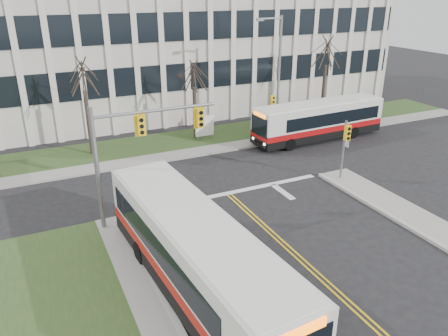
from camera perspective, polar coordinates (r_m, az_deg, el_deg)
ground at (r=19.39m, az=11.39°, el=-12.89°), size 120.00×120.00×0.00m
sidewalk_cross at (r=33.26m, az=3.01°, el=3.17°), size 44.00×1.60×0.14m
building_lawn at (r=35.62m, az=0.88°, el=4.51°), size 44.00×5.00×0.12m
office_building at (r=45.23m, az=-6.07°, el=15.98°), size 40.00×16.00×12.00m
mast_arm_signal at (r=21.15m, az=-12.05°, el=3.17°), size 6.11×0.38×6.20m
signal_pole_near at (r=27.22m, az=15.55°, el=3.29°), size 0.34×0.39×3.80m
signal_pole_far at (r=33.77m, az=6.25°, el=7.68°), size 0.34×0.39×3.80m
streetlight at (r=34.29m, az=6.95°, el=12.49°), size 2.15×0.25×9.20m
directory_sign at (r=33.86m, az=-2.55°, el=5.49°), size 1.50×0.12×2.00m
tree_left at (r=31.13m, az=-17.92°, el=11.16°), size 1.80×1.80×7.70m
tree_mid at (r=33.42m, az=-3.95°, el=11.79°), size 1.80×1.80×6.82m
tree_right at (r=39.04m, az=13.26°, el=14.35°), size 1.80×1.80×8.25m
bus_main at (r=16.88m, az=-3.73°, el=-11.66°), size 3.51×12.34×3.25m
bus_cross at (r=34.85m, az=12.26°, el=5.97°), size 11.00×2.84×2.91m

